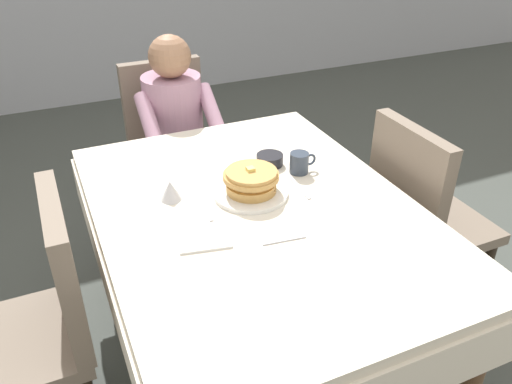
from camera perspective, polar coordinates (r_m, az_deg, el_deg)
ground_plane at (r=2.34m, az=0.12°, el=-17.25°), size 14.00×14.00×0.00m
dining_table_main at (r=1.90m, az=0.14°, el=-4.06°), size 1.12×1.52×0.74m
chair_diner at (r=2.93m, az=-9.43°, el=6.07°), size 0.44×0.45×0.93m
diner_person at (r=2.73m, az=-8.78°, el=7.46°), size 0.40×0.43×1.12m
chair_left_side at (r=1.87m, az=-22.49°, el=-12.31°), size 0.45×0.44×0.93m
chair_right_side at (r=2.34m, az=17.66°, el=-1.91°), size 0.45×0.44×0.93m
plate_breakfast at (r=1.93m, az=-0.60°, el=-0.08°), size 0.28×0.28×0.02m
breakfast_stack at (r=1.90m, az=-0.54°, el=1.29°), size 0.21×0.21×0.10m
cup_coffee at (r=2.07m, az=4.84°, el=3.24°), size 0.11×0.08×0.08m
bowl_butter at (r=2.13m, az=1.53°, el=3.58°), size 0.11×0.11×0.04m
syrup_pitcher at (r=1.91m, az=-9.40°, el=0.17°), size 0.08×0.08×0.07m
fork_left_of_plate at (r=1.86m, az=-5.74°, el=-1.74°), size 0.02×0.18×0.00m
knife_right_of_plate at (r=1.99m, az=4.67°, el=0.65°), size 0.02×0.20×0.00m
spoon_near_edge at (r=1.69m, az=3.19°, el=-5.28°), size 0.15×0.03×0.00m
napkin_folded at (r=1.70m, az=-5.73°, el=-5.26°), size 0.19×0.15×0.01m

